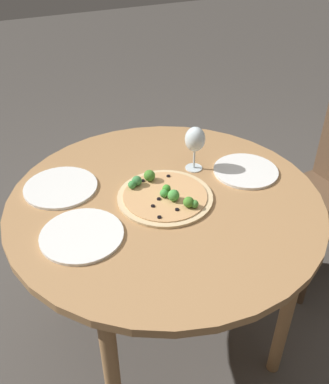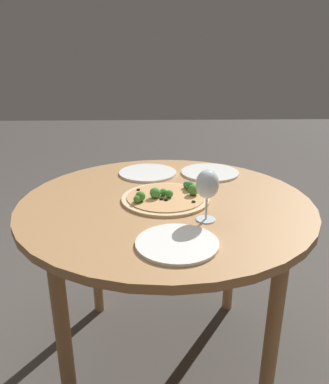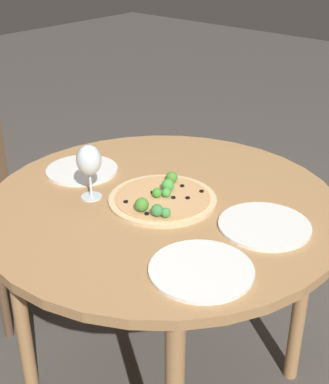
% 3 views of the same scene
% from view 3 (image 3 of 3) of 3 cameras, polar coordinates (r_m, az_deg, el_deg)
% --- Properties ---
extents(ground_plane, '(12.00, 12.00, 0.00)m').
position_cam_3_polar(ground_plane, '(2.10, -0.17, -19.49)').
color(ground_plane, '#4C4742').
extents(dining_table, '(1.09, 1.09, 0.76)m').
position_cam_3_polar(dining_table, '(1.67, -0.20, -3.39)').
color(dining_table, '#A87A4C').
rests_on(dining_table, ground_plane).
extents(pizza, '(0.33, 0.33, 0.06)m').
position_cam_3_polar(pizza, '(1.62, -0.07, -0.63)').
color(pizza, '#DBBC89').
rests_on(pizza, dining_table).
extents(wine_glass, '(0.08, 0.08, 0.17)m').
position_cam_3_polar(wine_glass, '(1.61, -8.06, 3.26)').
color(wine_glass, silver).
rests_on(wine_glass, dining_table).
extents(plate_near, '(0.26, 0.26, 0.01)m').
position_cam_3_polar(plate_near, '(1.32, 3.94, -8.28)').
color(plate_near, white).
rests_on(plate_near, dining_table).
extents(plate_far, '(0.24, 0.24, 0.01)m').
position_cam_3_polar(plate_far, '(1.84, -8.79, 2.34)').
color(plate_far, white).
rests_on(plate_far, dining_table).
extents(plate_side, '(0.26, 0.26, 0.01)m').
position_cam_3_polar(plate_side, '(1.52, 10.61, -3.54)').
color(plate_side, white).
rests_on(plate_side, dining_table).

